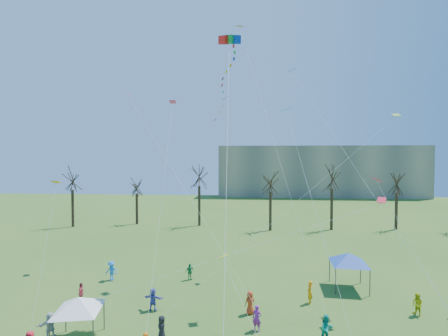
# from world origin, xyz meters

# --- Properties ---
(distant_building) EXTENTS (60.00, 14.00, 15.00)m
(distant_building) POSITION_xyz_m (22.00, 82.00, 7.50)
(distant_building) COLOR gray
(distant_building) RESTS_ON ground
(bare_tree_row) EXTENTS (68.02, 8.38, 10.62)m
(bare_tree_row) POSITION_xyz_m (3.30, 36.34, 7.03)
(bare_tree_row) COLOR black
(bare_tree_row) RESTS_ON ground
(big_box_kite) EXTENTS (1.91, 7.61, 23.30)m
(big_box_kite) POSITION_xyz_m (-1.31, 9.62, 17.43)
(big_box_kite) COLOR red
(big_box_kite) RESTS_ON ground
(canopy_tent_white) EXTENTS (3.74, 3.74, 2.85)m
(canopy_tent_white) POSITION_xyz_m (-10.49, 3.76, 2.42)
(canopy_tent_white) COLOR #3F3F44
(canopy_tent_white) RESTS_ON ground
(canopy_tent_blue) EXTENTS (4.25, 4.25, 3.20)m
(canopy_tent_blue) POSITION_xyz_m (9.21, 13.19, 2.71)
(canopy_tent_blue) COLOR #3F3F44
(canopy_tent_blue) RESTS_ON ground
(festival_crowd) EXTENTS (26.90, 14.35, 1.82)m
(festival_crowd) POSITION_xyz_m (-1.73, 6.27, 0.84)
(festival_crowd) COLOR red
(festival_crowd) RESTS_ON ground
(small_kites_aloft) EXTENTS (26.56, 17.04, 33.77)m
(small_kites_aloft) POSITION_xyz_m (0.97, 11.37, 13.60)
(small_kites_aloft) COLOR orange
(small_kites_aloft) RESTS_ON ground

